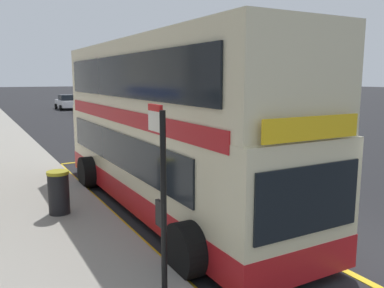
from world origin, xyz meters
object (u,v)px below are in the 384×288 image
(parked_car_white_far, at_px, (87,106))
(litter_bin, at_px, (59,192))
(parked_car_white_behind, at_px, (67,102))
(parked_car_teal_across, at_px, (152,115))
(bus_stop_sign, at_px, (161,189))
(double_decker_bus, at_px, (164,131))

(parked_car_white_far, bearing_deg, litter_bin, 76.42)
(parked_car_white_far, bearing_deg, parked_car_white_behind, -82.65)
(litter_bin, bearing_deg, parked_car_white_far, 74.11)
(parked_car_teal_across, bearing_deg, bus_stop_sign, -115.52)
(parked_car_white_behind, height_order, parked_car_white_far, same)
(double_decker_bus, height_order, parked_car_white_far, double_decker_bus)
(bus_stop_sign, xyz_separation_m, parked_car_teal_across, (9.06, 21.22, -1.04))
(double_decker_bus, distance_m, parked_car_white_behind, 36.20)
(double_decker_bus, bearing_deg, parked_car_white_behind, 82.10)
(bus_stop_sign, height_order, parked_car_white_behind, bus_stop_sign)
(parked_car_teal_across, height_order, litter_bin, parked_car_teal_across)
(bus_stop_sign, height_order, parked_car_teal_across, bus_stop_sign)
(litter_bin, bearing_deg, double_decker_bus, -7.88)
(bus_stop_sign, distance_m, litter_bin, 4.86)
(parked_car_teal_across, bearing_deg, parked_car_white_behind, 93.67)
(parked_car_white_behind, bearing_deg, double_decker_bus, -96.82)
(double_decker_bus, xyz_separation_m, parked_car_white_far, (5.54, 29.37, -1.26))
(bus_stop_sign, relative_size, litter_bin, 2.74)
(bus_stop_sign, relative_size, parked_car_teal_across, 0.70)
(parked_car_white_behind, relative_size, parked_car_white_far, 1.00)
(parked_car_white_behind, bearing_deg, bus_stop_sign, -98.88)
(double_decker_bus, xyz_separation_m, parked_car_white_behind, (4.97, 35.83, -1.26))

